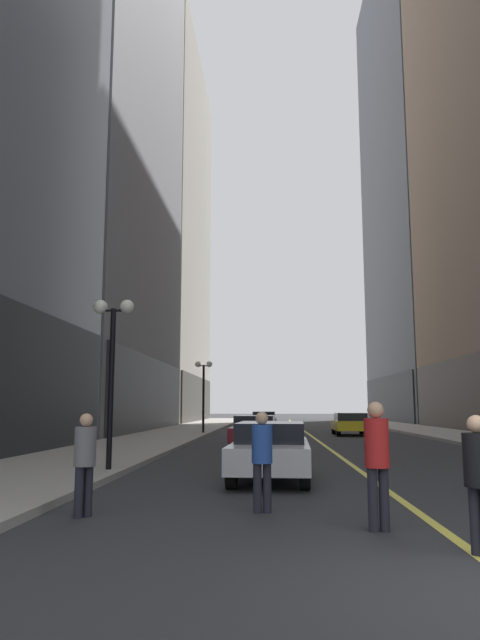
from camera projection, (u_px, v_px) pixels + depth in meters
ground_plane at (305, 432)px, 39.66m from camera, size 200.00×200.00×0.00m
sidewalk_left at (185, 430)px, 40.09m from camera, size 4.50×78.00×0.15m
sidewalk_right at (429, 431)px, 39.25m from camera, size 4.50×78.00×0.15m
lane_centre_stripe at (305, 432)px, 39.66m from camera, size 0.16×70.00×0.01m
building_left_mid at (87, 116)px, 43.35m from camera, size 10.77×24.00×46.31m
building_left_far at (149, 235)px, 68.35m from camera, size 12.03×26.00×43.25m
building_right_far at (431, 178)px, 67.62m from camera, size 12.10×26.00×56.06m
car_silver at (271, 448)px, 13.79m from camera, size 1.92×4.75×1.32m
car_maroon at (255, 430)px, 24.43m from camera, size 2.01×4.49×1.32m
car_yellow at (350, 423)px, 34.87m from camera, size 2.01×4.24×1.32m
car_green at (264, 420)px, 43.36m from camera, size 1.91×4.14×1.32m
pedestrian_in_grey_suit at (85, 457)px, 9.16m from camera, size 0.48×0.48×1.59m
pedestrian_in_black_coat at (479, 474)px, 6.78m from camera, size 0.48×0.48×1.59m
pedestrian_in_red_jacket at (377, 455)px, 8.13m from camera, size 0.40×0.40×1.76m
pedestrian_in_blue_hoodie at (262, 454)px, 9.53m from camera, size 0.41×0.41×1.61m
street_lamp_left_near at (112, 345)px, 14.97m from camera, size 1.06×0.36×4.43m
street_lamp_left_far at (204, 380)px, 35.41m from camera, size 1.06×0.36×4.43m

